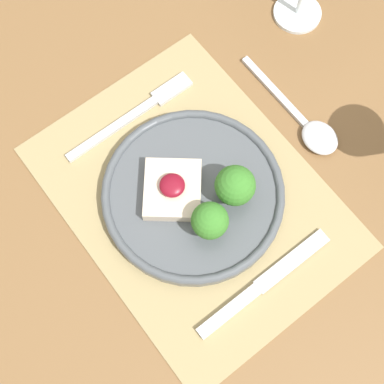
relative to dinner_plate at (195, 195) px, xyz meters
name	(u,v)px	position (x,y,z in m)	size (l,w,h in m)	color
ground_plane	(192,286)	(0.00, 0.00, -0.78)	(8.00, 8.00, 0.00)	#4C4742
dining_table	(193,217)	(0.00, 0.00, -0.12)	(1.11, 1.17, 0.76)	brown
placemat	(193,197)	(0.00, 0.00, -0.02)	(0.42, 0.31, 0.00)	#9E895B
dinner_plate	(195,195)	(0.00, 0.00, 0.00)	(0.25, 0.25, 0.08)	#4C5156
fork	(139,111)	(-0.15, 0.02, -0.01)	(0.02, 0.21, 0.01)	silver
knife	(255,290)	(0.15, -0.01, -0.01)	(0.02, 0.21, 0.01)	silver
spoon	(311,129)	(0.02, 0.19, -0.01)	(0.19, 0.05, 0.02)	silver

